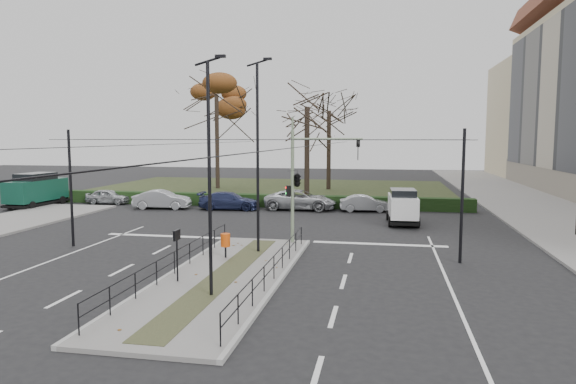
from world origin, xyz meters
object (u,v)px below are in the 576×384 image
Objects in this scene: white_van at (403,206)px; parked_car_third at (229,201)px; parked_car_fourth at (300,200)px; parked_car_fifth at (365,203)px; streetlamp_median_near at (210,176)px; bare_tree_near at (307,114)px; parked_car_first at (108,196)px; litter_bin at (225,240)px; rust_tree at (216,95)px; streetlamp_median_far at (258,155)px; info_panel at (177,241)px; parked_car_second at (162,200)px; traffic_light at (299,178)px; green_van at (36,189)px; bare_tree_center at (329,116)px.

parked_car_third is at bearing 162.14° from white_van.
parked_car_fourth reaches higher than parked_car_fifth.
streetlamp_median_near is 26.78m from bare_tree_near.
litter_bin is at bearing -139.19° from parked_car_first.
streetlamp_median_near is 38.94m from rust_tree.
parked_car_third is at bearing -68.34° from rust_tree.
bare_tree_near is at bearing 91.86° from streetlamp_median_far.
litter_bin is at bearing 102.73° from streetlamp_median_near.
bare_tree_near is (16.41, 3.71, 6.93)m from parked_car_first.
info_panel reaches higher than parked_car_first.
parked_car_third reaches higher than litter_bin.
parked_car_second is 0.41× the size of bare_tree_near.
rust_tree is at bearing 38.94° from parked_car_fourth.
parked_car_third is at bearing 112.31° from streetlamp_median_far.
info_panel is at bearing -160.90° from parked_car_second.
litter_bin is 0.14× the size of streetlamp_median_near.
parked_car_fourth is (0.68, 16.97, -0.16)m from litter_bin.
litter_bin is at bearing 154.61° from parked_car_fifth.
white_van reaches higher than info_panel.
traffic_light is at bearing 67.57° from info_panel.
traffic_light is 1.05× the size of parked_car_fourth.
white_van is (13.04, -4.20, 0.49)m from parked_car_third.
green_van reaches higher than parked_car_third.
streetlamp_median_far is 1.65× the size of parked_car_fourth.
parked_car_first is at bearing -110.36° from rust_tree.
info_panel is 0.52× the size of parked_car_fifth.
green_van is at bearing -121.49° from rust_tree.
green_van is at bearing 116.00° from parked_car_first.
parked_car_second reaches higher than parked_car_first.
parked_car_third is 13.71m from white_van.
info_panel is at bearing 156.43° from parked_car_fifth.
parked_car_fourth is 0.42× the size of rust_tree.
streetlamp_median_near is 18.91m from white_van.
parked_car_fifth is (15.76, 1.42, -0.11)m from parked_car_second.
traffic_light is 1.04× the size of green_van.
parked_car_second is at bearing 168.73° from white_van.
streetlamp_median_near is 1.85× the size of parked_car_second.
litter_bin is at bearing -92.11° from bare_tree_center.
white_van reaches higher than parked_car_fifth.
streetlamp_median_near reaches higher than litter_bin.
green_van is (-20.10, 18.89, -0.29)m from info_panel.
streetlamp_median_near reaches higher than traffic_light.
bare_tree_near reaches higher than parked_car_fifth.
rust_tree is 1.23× the size of bare_tree_near.
rust_tree is at bearing 17.04° from parked_car_third.
litter_bin is at bearing -35.58° from green_van.
white_van is at bearing -70.98° from bare_tree_center.
traffic_light is 1.38× the size of white_van.
bare_tree_near reaches higher than parked_car_second.
parked_car_second is (-12.83, 11.41, -2.80)m from traffic_light.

